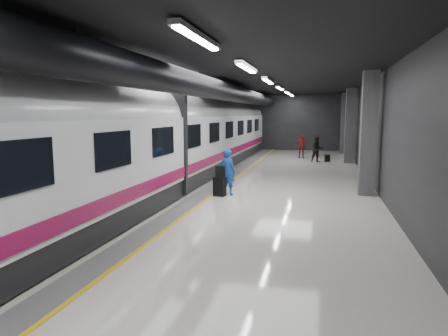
# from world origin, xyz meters

# --- Properties ---
(ground) EXTENTS (40.00, 40.00, 0.00)m
(ground) POSITION_xyz_m (0.00, 0.00, 0.00)
(ground) COLOR silver
(ground) RESTS_ON ground
(platform_hall) EXTENTS (10.02, 40.02, 4.51)m
(platform_hall) POSITION_xyz_m (-0.29, 0.96, 3.54)
(platform_hall) COLOR black
(platform_hall) RESTS_ON ground
(train) EXTENTS (3.05, 38.00, 4.05)m
(train) POSITION_xyz_m (-3.25, -0.00, 2.07)
(train) COLOR black
(train) RESTS_ON ground
(traveler_main) EXTENTS (0.73, 0.61, 1.71)m
(traveler_main) POSITION_xyz_m (-0.42, 0.79, 0.85)
(traveler_main) COLOR blue
(traveler_main) RESTS_ON ground
(suitcase_main) EXTENTS (0.48, 0.37, 0.69)m
(suitcase_main) POSITION_xyz_m (-0.65, 0.48, 0.35)
(suitcase_main) COLOR black
(suitcase_main) RESTS_ON ground
(shoulder_bag) EXTENTS (0.32, 0.18, 0.41)m
(shoulder_bag) POSITION_xyz_m (-0.63, 0.46, 0.90)
(shoulder_bag) COLOR black
(shoulder_bag) RESTS_ON suitcase_main
(traveler_far_a) EXTENTS (0.94, 0.84, 1.60)m
(traveler_far_a) POSITION_xyz_m (2.67, 11.79, 0.80)
(traveler_far_a) COLOR black
(traveler_far_a) RESTS_ON ground
(traveler_far_b) EXTENTS (0.96, 0.42, 1.62)m
(traveler_far_b) POSITION_xyz_m (1.60, 13.99, 0.81)
(traveler_far_b) COLOR maroon
(traveler_far_b) RESTS_ON ground
(suitcase_far) EXTENTS (0.35, 0.28, 0.44)m
(suitcase_far) POSITION_xyz_m (3.30, 12.22, 0.22)
(suitcase_far) COLOR black
(suitcase_far) RESTS_ON ground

